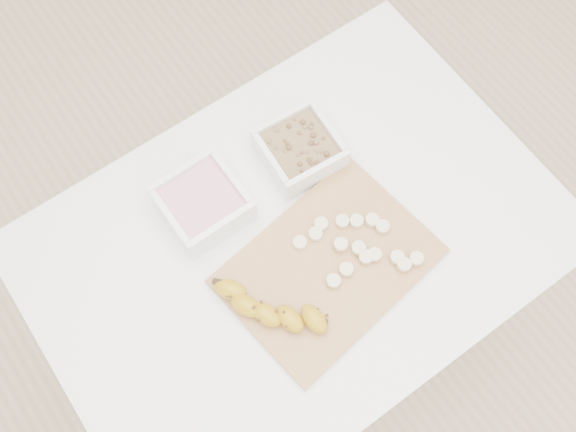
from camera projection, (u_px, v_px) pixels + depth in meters
ground at (294, 324)px, 1.93m from camera, size 3.50×3.50×0.00m
table at (296, 255)px, 1.32m from camera, size 1.00×0.70×0.75m
bowl_yogurt at (203, 203)px, 1.22m from camera, size 0.15×0.15×0.07m
bowl_granola at (300, 149)px, 1.27m from camera, size 0.15×0.15×0.07m
cutting_board at (328, 266)px, 1.21m from camera, size 0.41×0.32×0.01m
banana at (273, 309)px, 1.15m from camera, size 0.14×0.22×0.04m
banana_slices at (358, 245)px, 1.20m from camera, size 0.18×0.19×0.02m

